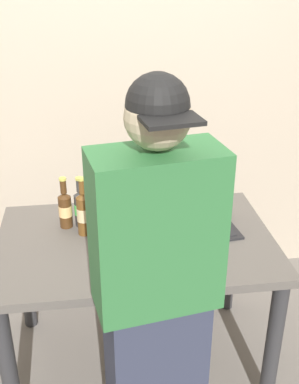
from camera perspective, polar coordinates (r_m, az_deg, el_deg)
The scene contains 9 objects.
ground_plane at distance 2.83m, azimuth -1.43°, elevation -18.96°, with size 8.00×8.00×0.00m, color slate.
desk at distance 2.41m, azimuth -1.60°, elevation -8.03°, with size 1.33×0.84×0.77m.
laptop at distance 2.43m, azimuth 5.87°, elevation -3.18°, with size 0.38×0.32×0.22m.
beer_bottle_amber at distance 2.44m, azimuth -8.13°, elevation -1.75°, with size 0.06×0.06×0.26m.
beer_bottle_green at distance 2.35m, azimuth -5.30°, elevation -2.76°, with size 0.07×0.07×0.27m.
beer_bottle_brown at distance 2.44m, azimuth -9.94°, elevation -1.90°, with size 0.07×0.07×0.27m.
beer_bottle_dark at distance 2.35m, azimuth -7.81°, elevation -2.39°, with size 0.07×0.07×0.30m.
person_figure at distance 1.74m, azimuth 0.84°, elevation -14.29°, with size 0.44×0.31×1.72m.
back_wall at distance 2.94m, azimuth -3.62°, elevation 12.29°, with size 6.00×0.10×2.60m, color tan.
Camera 1 is at (-0.20, -1.98, 2.01)m, focal length 45.14 mm.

